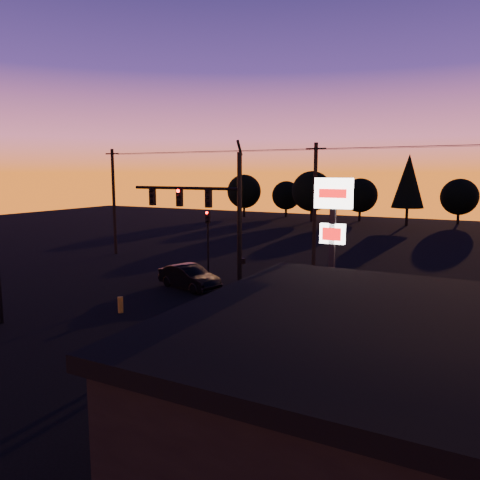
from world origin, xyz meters
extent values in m
plane|color=black|center=(0.00, 0.00, 0.00)|extent=(120.00, 120.00, 0.00)
cube|color=beige|center=(0.50, 1.00, 0.01)|extent=(0.35, 2.20, 0.01)
cube|color=beige|center=(0.50, 2.40, 0.01)|extent=(1.20, 1.20, 0.01)
cylinder|color=black|center=(1.50, 4.00, 4.00)|extent=(0.24, 0.24, 8.00)
cylinder|color=black|center=(1.50, 4.00, 8.20)|extent=(0.14, 0.52, 0.76)
cylinder|color=black|center=(-1.75, 4.00, 6.20)|extent=(6.50, 0.16, 0.16)
cube|color=black|center=(-0.30, 4.00, 5.70)|extent=(0.32, 0.22, 0.95)
sphere|color=black|center=(-0.30, 3.87, 6.05)|extent=(0.18, 0.18, 0.18)
sphere|color=black|center=(-0.30, 3.87, 5.75)|extent=(0.18, 0.18, 0.18)
sphere|color=black|center=(-0.30, 3.87, 5.45)|extent=(0.18, 0.18, 0.18)
cube|color=black|center=(-2.10, 4.00, 5.70)|extent=(0.32, 0.22, 0.95)
sphere|color=#FF0705|center=(-2.10, 3.87, 6.05)|extent=(0.18, 0.18, 0.18)
sphere|color=black|center=(-2.10, 3.87, 5.75)|extent=(0.18, 0.18, 0.18)
sphere|color=black|center=(-2.10, 3.87, 5.45)|extent=(0.18, 0.18, 0.18)
cube|color=black|center=(-3.90, 4.00, 5.70)|extent=(0.32, 0.22, 0.95)
sphere|color=black|center=(-3.90, 3.87, 6.05)|extent=(0.18, 0.18, 0.18)
sphere|color=black|center=(-3.90, 3.87, 5.75)|extent=(0.18, 0.18, 0.18)
sphere|color=black|center=(-3.90, 3.87, 5.45)|extent=(0.18, 0.18, 0.18)
cube|color=black|center=(1.68, 4.00, 2.60)|extent=(0.22, 0.18, 0.28)
cylinder|color=black|center=(-5.00, 11.50, 1.80)|extent=(0.14, 0.14, 3.60)
cube|color=black|center=(-5.00, 11.50, 3.90)|extent=(0.30, 0.20, 0.90)
sphere|color=#FF0705|center=(-5.00, 11.38, 4.22)|extent=(0.18, 0.18, 0.18)
sphere|color=black|center=(-5.00, 11.38, 3.94)|extent=(0.18, 0.18, 0.18)
sphere|color=black|center=(-5.00, 11.38, 3.66)|extent=(0.18, 0.18, 0.18)
cube|color=black|center=(7.00, 1.50, 3.20)|extent=(0.22, 0.22, 6.40)
cube|color=white|center=(7.00, 1.50, 6.20)|extent=(1.50, 0.25, 1.20)
cube|color=red|center=(7.00, 1.36, 6.20)|extent=(1.10, 0.02, 0.35)
cube|color=white|center=(7.00, 1.50, 4.60)|extent=(1.00, 0.22, 0.80)
cube|color=red|center=(7.00, 1.37, 4.60)|extent=(0.75, 0.02, 0.50)
cylinder|color=black|center=(-16.00, 14.00, 4.50)|extent=(0.26, 0.26, 9.00)
cube|color=black|center=(-16.00, 14.00, 8.60)|extent=(1.40, 0.10, 0.10)
cylinder|color=black|center=(2.00, 14.00, 4.50)|extent=(0.26, 0.26, 9.00)
cube|color=black|center=(2.00, 14.00, 8.60)|extent=(1.40, 0.10, 0.10)
cylinder|color=black|center=(-7.00, 13.40, 8.55)|extent=(18.00, 0.02, 0.02)
cylinder|color=black|center=(-7.00, 14.00, 8.60)|extent=(18.00, 0.02, 0.02)
cylinder|color=black|center=(-7.00, 14.60, 8.55)|extent=(18.00, 0.02, 0.02)
cylinder|color=black|center=(11.00, 13.40, 8.55)|extent=(18.00, 0.02, 0.02)
cylinder|color=black|center=(11.00, 14.00, 8.60)|extent=(18.00, 0.02, 0.02)
cylinder|color=black|center=(11.00, 14.60, 8.55)|extent=(18.00, 0.02, 0.02)
cube|color=black|center=(9.00, -3.48, 1.40)|extent=(2.20, 0.05, 1.60)
cube|color=black|center=(12.00, -3.48, 1.40)|extent=(2.20, 0.05, 1.60)
cylinder|color=#AB821F|center=(-3.66, 0.91, 0.41)|extent=(0.27, 0.27, 0.81)
cylinder|color=black|center=(-22.00, 50.00, 0.81)|extent=(0.36, 0.36, 1.62)
sphere|color=black|center=(-22.00, 50.00, 4.06)|extent=(5.36, 5.36, 5.36)
cylinder|color=black|center=(-16.00, 53.00, 0.69)|extent=(0.36, 0.36, 1.38)
sphere|color=black|center=(-16.00, 53.00, 3.44)|extent=(4.54, 4.54, 4.54)
cylinder|color=black|center=(-10.00, 48.00, 0.88)|extent=(0.36, 0.36, 1.75)
sphere|color=black|center=(-10.00, 48.00, 4.38)|extent=(5.77, 5.78, 5.78)
cylinder|color=black|center=(-4.00, 52.00, 0.75)|extent=(0.36, 0.36, 1.50)
sphere|color=black|center=(-4.00, 52.00, 3.75)|extent=(4.95, 4.95, 4.95)
cylinder|color=black|center=(3.00, 49.00, 1.19)|extent=(0.36, 0.36, 2.38)
cone|color=black|center=(3.00, 49.00, 5.94)|extent=(4.18, 4.18, 7.12)
cylinder|color=black|center=(9.00, 54.00, 0.75)|extent=(0.36, 0.36, 1.50)
sphere|color=black|center=(9.00, 54.00, 3.75)|extent=(4.95, 4.95, 4.95)
imported|color=black|center=(-3.40, 6.69, 0.72)|extent=(4.64, 2.76, 1.44)
imported|color=black|center=(4.12, 7.78, 0.62)|extent=(4.36, 2.01, 1.24)
imported|color=black|center=(9.79, -2.26, 0.75)|extent=(5.07, 5.90, 1.51)
camera|label=1|loc=(12.33, -16.47, 7.00)|focal=35.00mm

